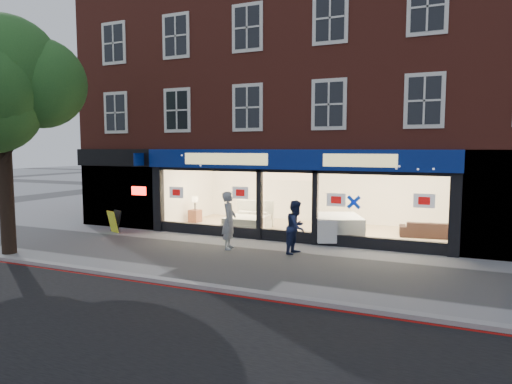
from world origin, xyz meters
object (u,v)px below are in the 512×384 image
Objects in this scene: a_board at (114,221)px; pedestrian_grey at (229,220)px; pedestrian_blue at (296,227)px; mattress_stack at (337,227)px; display_bed at (248,222)px; sofa at (427,229)px.

pedestrian_grey is (5.55, -0.81, 0.52)m from a_board.
a_board is at bearing 91.65° from pedestrian_blue.
mattress_stack is 2.86× the size of a_board.
pedestrian_grey reaches higher than mattress_stack.
pedestrian_grey is (0.74, -3.13, 0.55)m from display_bed.
sofa is at bearing -36.82° from pedestrian_blue.
sofa is 12.00m from a_board.
pedestrian_grey is (-5.95, -4.25, 0.57)m from sofa.
display_bed is at bearing 48.22° from a_board.
mattress_stack is 1.30× the size of sofa.
pedestrian_grey is at bearing -79.61° from display_bed.
a_board is (-4.80, -2.32, 0.04)m from display_bed.
display_bed is 1.03× the size of pedestrian_grey.
pedestrian_grey is 1.12× the size of pedestrian_blue.
sofa is 2.20× the size of a_board.
mattress_stack reaches higher than a_board.
mattress_stack is at bearing -9.36° from pedestrian_blue.
sofa is 1.01× the size of pedestrian_grey.
pedestrian_grey is at bearing 14.14° from a_board.
pedestrian_grey is at bearing 101.98° from pedestrian_blue.
mattress_stack is 4.09m from pedestrian_grey.
pedestrian_blue is (-3.69, -4.01, 0.47)m from sofa.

